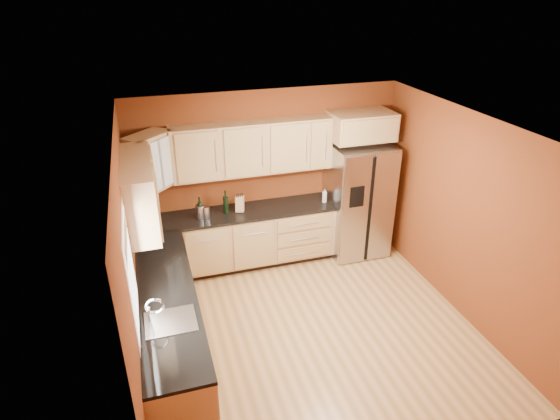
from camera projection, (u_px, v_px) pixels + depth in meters
name	position (u px, v px, depth m)	size (l,w,h in m)	color
floor	(311.00, 329.00, 5.91)	(4.00, 4.00, 0.00)	#A57740
ceiling	(318.00, 129.00, 4.75)	(4.00, 4.00, 0.00)	silver
wall_back	(267.00, 176.00, 7.05)	(4.00, 0.04, 2.60)	#692E12
wall_front	(405.00, 363.00, 3.62)	(4.00, 0.04, 2.60)	#692E12
wall_left	(132.00, 268.00, 4.81)	(0.04, 4.00, 2.60)	#692E12
wall_right	(463.00, 216.00, 5.85)	(0.04, 4.00, 2.60)	#692E12
base_cabinets_back	(238.00, 240.00, 7.03)	(2.90, 0.60, 0.88)	#A87A51
base_cabinets_left	(170.00, 328.00, 5.27)	(0.60, 2.80, 0.88)	#A87A51
countertop_back	(237.00, 213.00, 6.81)	(2.90, 0.62, 0.04)	black
countertop_left	(167.00, 294.00, 5.07)	(0.62, 2.80, 0.04)	black
upper_cabinets_back	(253.00, 148.00, 6.61)	(2.30, 0.33, 0.75)	#A87A51
upper_cabinets_left	(139.00, 192.00, 5.24)	(0.33, 1.35, 0.75)	#A87A51
corner_upper_cabinet	(150.00, 162.00, 6.09)	(0.62, 0.33, 0.75)	#A87A51
over_fridge_cabinet	(361.00, 126.00, 6.81)	(0.92, 0.60, 0.40)	#A87A51
refrigerator	(357.00, 200.00, 7.26)	(0.90, 0.75, 1.78)	silver
window	(131.00, 274.00, 4.28)	(0.03, 0.90, 1.00)	white
sink_faucet	(169.00, 310.00, 4.56)	(0.50, 0.42, 0.30)	white
canister_left	(200.00, 212.00, 6.58)	(0.13, 0.13, 0.20)	silver
canister_right	(206.00, 212.00, 6.58)	(0.12, 0.12, 0.19)	silver
wine_bottle_a	(226.00, 202.00, 6.71)	(0.08, 0.08, 0.35)	black
wine_bottle_b	(200.00, 208.00, 6.57)	(0.07, 0.07, 0.32)	black
knife_block	(240.00, 204.00, 6.79)	(0.12, 0.11, 0.24)	tan
soap_dispenser	(324.00, 196.00, 7.07)	(0.07, 0.07, 0.20)	silver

